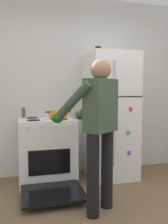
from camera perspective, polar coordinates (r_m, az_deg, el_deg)
name	(u,v)px	position (r m, az deg, el deg)	size (l,w,h in m)	color
kitchen_wall_back	(72,86)	(3.79, -2.79, 6.07)	(6.00, 0.10, 2.70)	silver
refrigerator	(110,116)	(3.58, 6.25, -0.88)	(0.68, 0.72, 1.83)	white
stove_range	(47,152)	(3.42, -8.82, -9.27)	(0.76, 1.21, 0.90)	white
person_cook	(97,122)	(2.50, 3.19, -2.32)	(0.69, 0.74, 1.60)	black
red_pot	(58,115)	(3.32, -6.13, -0.60)	(0.34, 0.24, 0.11)	orange
coffee_mug	(98,50)	(3.60, 3.38, 14.52)	(0.11, 0.08, 0.10)	black
pepper_mill	(23,113)	(3.53, -14.19, -0.15)	(0.05, 0.05, 0.14)	brown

